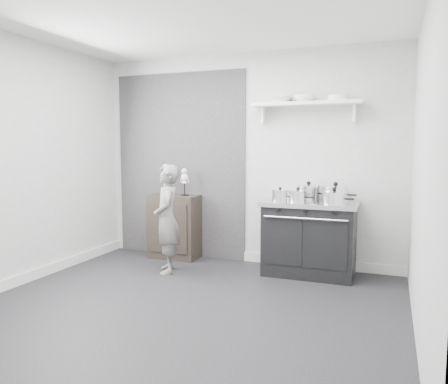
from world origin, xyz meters
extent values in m
plane|color=black|center=(0.00, 0.00, 0.00)|extent=(4.00, 4.00, 0.00)
cube|color=#ACABA9|center=(0.00, 1.80, 1.35)|extent=(4.00, 0.02, 2.70)
cube|color=#ACABA9|center=(0.00, -1.80, 1.35)|extent=(4.00, 0.02, 2.70)
cube|color=#ACABA9|center=(-2.00, 0.00, 1.35)|extent=(0.02, 3.60, 2.70)
cube|color=#ACABA9|center=(2.00, 0.00, 1.35)|extent=(0.02, 3.60, 2.70)
cube|color=silver|center=(0.00, 0.00, 2.70)|extent=(4.00, 3.60, 0.02)
cube|color=black|center=(-0.95, 1.79, 1.25)|extent=(1.90, 0.02, 2.50)
cube|color=silver|center=(1.00, 1.78, 0.06)|extent=(2.00, 0.03, 0.12)
cube|color=silver|center=(-1.98, 0.00, 0.06)|extent=(0.03, 3.60, 0.12)
cube|color=white|center=(0.80, 1.67, 2.02)|extent=(1.30, 0.26, 0.04)
cube|color=white|center=(0.25, 1.74, 1.90)|extent=(0.03, 0.12, 0.20)
cube|color=white|center=(1.35, 1.74, 1.90)|extent=(0.03, 0.12, 0.20)
cube|color=black|center=(0.91, 1.48, 0.41)|extent=(1.03, 0.62, 0.82)
cube|color=silver|center=(0.91, 1.48, 0.85)|extent=(1.09, 0.66, 0.05)
cube|color=black|center=(0.66, 1.17, 0.43)|extent=(0.43, 0.02, 0.53)
cube|color=black|center=(1.15, 1.17, 0.43)|extent=(0.43, 0.02, 0.53)
cylinder|color=silver|center=(0.91, 1.14, 0.72)|extent=(0.93, 0.02, 0.02)
cylinder|color=black|center=(0.60, 1.16, 0.80)|extent=(0.04, 0.03, 0.04)
cylinder|color=black|center=(0.91, 1.16, 0.80)|extent=(0.04, 0.03, 0.04)
cylinder|color=black|center=(1.21, 1.16, 0.80)|extent=(0.04, 0.03, 0.04)
cube|color=black|center=(-0.94, 1.61, 0.43)|extent=(0.66, 0.38, 0.86)
imported|color=slate|center=(-0.71, 0.95, 0.65)|extent=(0.50, 0.56, 1.30)
cylinder|color=silver|center=(0.57, 1.35, 0.93)|extent=(0.19, 0.19, 0.12)
cylinder|color=silver|center=(0.57, 1.35, 1.00)|extent=(0.19, 0.19, 0.02)
sphere|color=black|center=(0.57, 1.35, 1.02)|extent=(0.03, 0.03, 0.03)
cylinder|color=black|center=(0.71, 1.35, 0.93)|extent=(0.10, 0.02, 0.02)
cylinder|color=silver|center=(0.86, 1.61, 0.95)|extent=(0.28, 0.28, 0.16)
cylinder|color=silver|center=(0.86, 1.61, 1.04)|extent=(0.29, 0.29, 0.02)
sphere|color=black|center=(0.86, 1.61, 1.07)|extent=(0.05, 0.05, 0.05)
cylinder|color=black|center=(1.04, 1.61, 0.95)|extent=(0.10, 0.02, 0.02)
cylinder|color=silver|center=(1.18, 1.58, 0.95)|extent=(0.30, 0.30, 0.16)
cylinder|color=silver|center=(1.18, 1.58, 1.04)|extent=(0.31, 0.31, 0.02)
sphere|color=black|center=(1.18, 1.58, 1.07)|extent=(0.05, 0.05, 0.05)
cylinder|color=black|center=(1.37, 1.58, 0.95)|extent=(0.10, 0.02, 0.02)
cylinder|color=silver|center=(1.19, 1.32, 0.94)|extent=(0.26, 0.26, 0.12)
cylinder|color=silver|center=(1.19, 1.32, 1.01)|extent=(0.27, 0.27, 0.02)
sphere|color=black|center=(1.19, 1.32, 1.04)|extent=(0.05, 0.05, 0.05)
cylinder|color=black|center=(1.36, 1.32, 0.94)|extent=(0.10, 0.02, 0.02)
cylinder|color=silver|center=(0.78, 1.33, 0.93)|extent=(0.20, 0.20, 0.12)
cylinder|color=silver|center=(0.78, 1.33, 1.00)|extent=(0.20, 0.20, 0.02)
sphere|color=black|center=(0.78, 1.33, 1.03)|extent=(0.04, 0.04, 0.04)
cylinder|color=black|center=(0.92, 1.33, 0.93)|extent=(0.10, 0.02, 0.02)
imported|color=white|center=(0.48, 1.67, 2.08)|extent=(0.29, 0.29, 0.07)
imported|color=white|center=(0.77, 1.67, 2.08)|extent=(0.25, 0.25, 0.08)
cylinder|color=white|center=(1.17, 1.67, 2.07)|extent=(0.24, 0.24, 0.06)
camera|label=1|loc=(1.77, -3.61, 1.51)|focal=35.00mm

